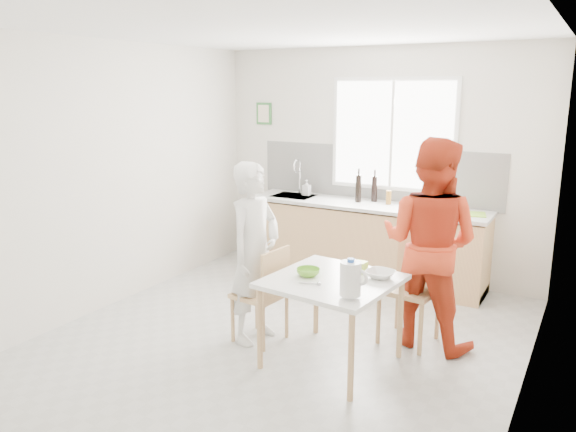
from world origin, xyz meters
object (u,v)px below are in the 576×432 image
at_px(chair_far, 413,281).
at_px(person_white, 255,253).
at_px(wine_bottle_a, 358,189).
at_px(milk_jug, 351,278).
at_px(wine_bottle_b, 374,189).
at_px(bowl_white, 380,274).
at_px(dining_table, 332,288).
at_px(chair_left, 265,291).
at_px(person_red, 429,243).
at_px(bowl_green, 308,272).

distance_m(chair_far, person_white, 1.44).
relative_size(person_white, wine_bottle_a, 5.05).
height_order(milk_jug, wine_bottle_b, wine_bottle_b).
height_order(chair_far, wine_bottle_a, wine_bottle_a).
distance_m(bowl_white, wine_bottle_b, 2.22).
bearing_deg(person_white, dining_table, -90.00).
distance_m(chair_far, wine_bottle_a, 1.81).
distance_m(dining_table, wine_bottle_b, 2.34).
relative_size(chair_left, person_white, 0.54).
relative_size(dining_table, bowl_white, 4.51).
bearing_deg(milk_jug, chair_far, 88.66).
bearing_deg(chair_far, dining_table, -112.98).
bearing_deg(wine_bottle_a, person_red, -47.85).
xyz_separation_m(person_red, milk_jug, (-0.27, -1.08, -0.04)).
height_order(chair_left, chair_far, chair_far).
bearing_deg(milk_jug, bowl_white, 92.62).
relative_size(person_red, wine_bottle_b, 6.11).
distance_m(dining_table, wine_bottle_a, 2.26).
bearing_deg(person_white, bowl_green, -94.77).
bearing_deg(person_white, milk_jug, -103.97).
bearing_deg(bowl_white, bowl_green, -155.13).
relative_size(wine_bottle_a, wine_bottle_b, 1.07).
bearing_deg(bowl_green, chair_left, 168.01).
distance_m(bowl_green, bowl_white, 0.58).
bearing_deg(wine_bottle_b, bowl_white, -67.58).
relative_size(chair_left, milk_jug, 3.15).
xyz_separation_m(chair_left, bowl_white, (1.00, 0.14, 0.28)).
bearing_deg(wine_bottle_b, bowl_green, -82.29).
bearing_deg(milk_jug, wine_bottle_a, 117.54).
relative_size(dining_table, bowl_green, 5.36).
distance_m(chair_far, milk_jug, 1.15).
xyz_separation_m(bowl_green, wine_bottle_a, (-0.46, 2.15, 0.32)).
distance_m(person_white, bowl_white, 1.13).
distance_m(person_red, bowl_white, 0.62).
relative_size(person_white, bowl_white, 6.97).
bearing_deg(person_white, wine_bottle_b, -1.38).
bearing_deg(bowl_white, chair_left, -171.83).
distance_m(chair_left, milk_jug, 1.12).
height_order(person_red, milk_jug, person_red).
relative_size(bowl_green, milk_jug, 0.70).
distance_m(dining_table, bowl_white, 0.40).
bearing_deg(person_red, bowl_white, 72.60).
bearing_deg(dining_table, milk_jug, -46.86).
distance_m(dining_table, milk_jug, 0.48).
bearing_deg(wine_bottle_b, chair_left, -94.43).
bearing_deg(wine_bottle_b, milk_jug, -72.53).
xyz_separation_m(dining_table, chair_far, (0.44, 0.78, -0.11)).
xyz_separation_m(person_white, bowl_white, (1.12, 0.13, -0.05)).
distance_m(dining_table, chair_far, 0.90).
distance_m(chair_left, bowl_green, 0.56).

